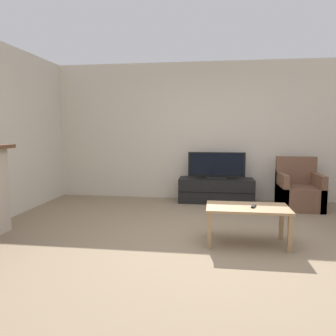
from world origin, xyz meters
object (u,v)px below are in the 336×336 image
object	(u,v)px
tv_stand	(216,190)
coffee_table	(247,212)
armchair	(299,192)
remote	(254,206)
tv	(216,166)

from	to	relation	value
tv_stand	coffee_table	xyz separation A→B (m)	(0.36, -2.27, 0.17)
armchair	coffee_table	bearing A→B (deg)	-118.54
tv_stand	remote	size ratio (longest dim) A/B	9.10
tv_stand	coffee_table	size ratio (longest dim) A/B	1.43
tv	coffee_table	xyz separation A→B (m)	(0.36, -2.27, -0.30)
tv_stand	tv	distance (m)	0.46
armchair	coffee_table	world-z (taller)	armchair
coffee_table	remote	xyz separation A→B (m)	(0.07, -0.02, 0.07)
tv_stand	coffee_table	distance (m)	2.31
tv	remote	distance (m)	2.34
tv_stand	remote	xyz separation A→B (m)	(0.43, -2.29, 0.24)
remote	armchair	bearing A→B (deg)	79.18
armchair	remote	bearing A→B (deg)	-116.79
tv	armchair	xyz separation A→B (m)	(1.45, -0.27, -0.40)
coffee_table	tv_stand	bearing A→B (deg)	99.01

